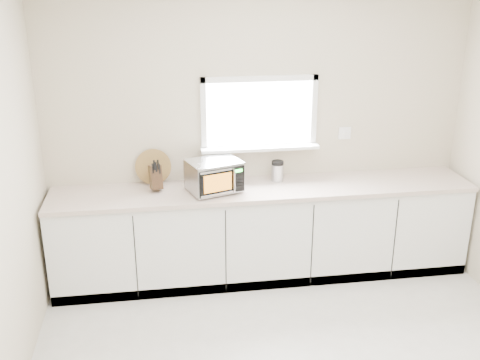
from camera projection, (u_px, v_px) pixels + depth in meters
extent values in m
cube|color=#C5B49C|center=(259.00, 133.00, 5.34)|extent=(4.00, 0.02, 2.70)
cube|color=white|center=(259.00, 113.00, 5.25)|extent=(1.00, 0.02, 0.60)
cube|color=white|center=(260.00, 148.00, 5.30)|extent=(1.12, 0.16, 0.03)
cube|color=white|center=(260.00, 79.00, 5.13)|extent=(1.10, 0.04, 0.05)
cube|color=white|center=(259.00, 147.00, 5.35)|extent=(1.10, 0.04, 0.05)
cube|color=white|center=(203.00, 116.00, 5.16)|extent=(0.05, 0.04, 0.70)
cube|color=white|center=(314.00, 112.00, 5.31)|extent=(0.05, 0.04, 0.70)
cube|color=white|center=(345.00, 133.00, 5.46)|extent=(0.12, 0.01, 0.12)
cube|color=white|center=(263.00, 233.00, 5.37)|extent=(3.92, 0.60, 0.88)
cube|color=beige|center=(264.00, 189.00, 5.20)|extent=(3.92, 0.64, 0.04)
cylinder|color=black|center=(201.00, 199.00, 4.91)|extent=(0.02, 0.02, 0.01)
cylinder|color=black|center=(189.00, 189.00, 5.13)|extent=(0.02, 0.02, 0.01)
cylinder|color=black|center=(239.00, 192.00, 5.07)|extent=(0.02, 0.02, 0.01)
cylinder|color=black|center=(227.00, 182.00, 5.29)|extent=(0.02, 0.02, 0.01)
cube|color=#B4B7BC|center=(214.00, 176.00, 5.05)|extent=(0.53, 0.46, 0.27)
cube|color=black|center=(222.00, 182.00, 4.90)|extent=(0.41, 0.15, 0.24)
cube|color=orange|center=(218.00, 183.00, 4.88)|extent=(0.25, 0.09, 0.16)
cylinder|color=silver|center=(235.00, 181.00, 4.93)|extent=(0.02, 0.02, 0.21)
cube|color=black|center=(238.00, 179.00, 4.96)|extent=(0.10, 0.04, 0.23)
cube|color=#19FF33|center=(238.00, 171.00, 4.93)|extent=(0.07, 0.03, 0.03)
cube|color=silver|center=(214.00, 161.00, 5.00)|extent=(0.53, 0.46, 0.01)
cube|color=#412E17|center=(156.00, 177.00, 5.08)|extent=(0.13, 0.22, 0.25)
cube|color=black|center=(153.00, 168.00, 4.99)|extent=(0.02, 0.04, 0.09)
cube|color=black|center=(156.00, 167.00, 5.00)|extent=(0.02, 0.04, 0.09)
cube|color=black|center=(159.00, 169.00, 5.02)|extent=(0.02, 0.04, 0.09)
cube|color=black|center=(154.00, 165.00, 4.99)|extent=(0.02, 0.04, 0.09)
cube|color=black|center=(158.00, 165.00, 5.00)|extent=(0.02, 0.04, 0.09)
cylinder|color=olive|center=(153.00, 167.00, 5.23)|extent=(0.33, 0.08, 0.33)
cylinder|color=#B4B7BC|center=(277.00, 173.00, 5.33)|extent=(0.13, 0.13, 0.16)
cylinder|color=black|center=(278.00, 163.00, 5.29)|extent=(0.13, 0.13, 0.04)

